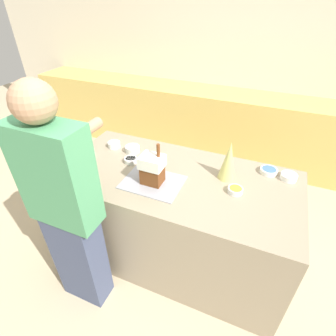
{
  "coord_description": "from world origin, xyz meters",
  "views": [
    {
      "loc": [
        0.58,
        -1.51,
        2.07
      ],
      "look_at": [
        -0.06,
        0.0,
        0.94
      ],
      "focal_mm": 28.0,
      "sensor_mm": 36.0,
      "label": 1
    }
  ],
  "objects_px": {
    "candy_bowl_center_rear": "(87,152)",
    "candy_bowl_far_right": "(131,160)",
    "candy_bowl_far_left": "(132,149)",
    "candy_bowl_beside_tree": "(114,144)",
    "gingerbread_house": "(152,169)",
    "person": "(67,210)",
    "candy_bowl_near_tray_right": "(269,171)",
    "baking_tray": "(153,182)",
    "candy_bowl_behind_tray": "(289,176)",
    "decorative_tree": "(229,161)",
    "candy_bowl_front_corner": "(235,190)",
    "mug": "(71,166)"
  },
  "relations": [
    {
      "from": "candy_bowl_center_rear",
      "to": "candy_bowl_far_right",
      "type": "bearing_deg",
      "value": 5.33
    },
    {
      "from": "candy_bowl_far_left",
      "to": "candy_bowl_beside_tree",
      "type": "xyz_separation_m",
      "value": [
        -0.19,
        0.01,
        -0.0
      ]
    },
    {
      "from": "gingerbread_house",
      "to": "person",
      "type": "bearing_deg",
      "value": -127.39
    },
    {
      "from": "candy_bowl_near_tray_right",
      "to": "person",
      "type": "relative_size",
      "value": 0.08
    },
    {
      "from": "baking_tray",
      "to": "candy_bowl_far_right",
      "type": "xyz_separation_m",
      "value": [
        -0.29,
        0.18,
        0.02
      ]
    },
    {
      "from": "gingerbread_house",
      "to": "person",
      "type": "distance_m",
      "value": 0.63
    },
    {
      "from": "baking_tray",
      "to": "candy_bowl_far_left",
      "type": "bearing_deg",
      "value": 137.02
    },
    {
      "from": "candy_bowl_behind_tray",
      "to": "person",
      "type": "xyz_separation_m",
      "value": [
        -1.3,
        -0.93,
        -0.01
      ]
    },
    {
      "from": "gingerbread_house",
      "to": "candy_bowl_far_left",
      "type": "height_order",
      "value": "gingerbread_house"
    },
    {
      "from": "decorative_tree",
      "to": "candy_bowl_behind_tray",
      "type": "xyz_separation_m",
      "value": [
        0.44,
        0.16,
        -0.13
      ]
    },
    {
      "from": "baking_tray",
      "to": "gingerbread_house",
      "type": "bearing_deg",
      "value": 28.35
    },
    {
      "from": "gingerbread_house",
      "to": "candy_bowl_behind_tray",
      "type": "distance_m",
      "value": 1.03
    },
    {
      "from": "candy_bowl_front_corner",
      "to": "person",
      "type": "bearing_deg",
      "value": -147.24
    },
    {
      "from": "decorative_tree",
      "to": "candy_bowl_front_corner",
      "type": "relative_size",
      "value": 2.86
    },
    {
      "from": "candy_bowl_far_left",
      "to": "candy_bowl_beside_tree",
      "type": "relative_size",
      "value": 1.16
    },
    {
      "from": "baking_tray",
      "to": "mug",
      "type": "xyz_separation_m",
      "value": [
        -0.65,
        -0.11,
        0.04
      ]
    },
    {
      "from": "gingerbread_house",
      "to": "candy_bowl_behind_tray",
      "type": "xyz_separation_m",
      "value": [
        0.92,
        0.44,
        -0.1
      ]
    },
    {
      "from": "candy_bowl_far_left",
      "to": "person",
      "type": "distance_m",
      "value": 0.82
    },
    {
      "from": "candy_bowl_near_tray_right",
      "to": "candy_bowl_beside_tree",
      "type": "height_order",
      "value": "candy_bowl_beside_tree"
    },
    {
      "from": "candy_bowl_behind_tray",
      "to": "person",
      "type": "height_order",
      "value": "person"
    },
    {
      "from": "candy_bowl_beside_tree",
      "to": "candy_bowl_far_left",
      "type": "bearing_deg",
      "value": -2.42
    },
    {
      "from": "candy_bowl_center_rear",
      "to": "candy_bowl_behind_tray",
      "type": "bearing_deg",
      "value": 10.45
    },
    {
      "from": "candy_bowl_far_left",
      "to": "mug",
      "type": "distance_m",
      "value": 0.53
    },
    {
      "from": "candy_bowl_behind_tray",
      "to": "baking_tray",
      "type": "bearing_deg",
      "value": -154.59
    },
    {
      "from": "candy_bowl_front_corner",
      "to": "candy_bowl_far_right",
      "type": "xyz_separation_m",
      "value": [
        -0.87,
        0.05,
        0.0
      ]
    },
    {
      "from": "gingerbread_house",
      "to": "decorative_tree",
      "type": "relative_size",
      "value": 1.04
    },
    {
      "from": "candy_bowl_front_corner",
      "to": "person",
      "type": "distance_m",
      "value": 1.14
    },
    {
      "from": "decorative_tree",
      "to": "candy_bowl_far_left",
      "type": "bearing_deg",
      "value": 176.17
    },
    {
      "from": "mug",
      "to": "candy_bowl_far_right",
      "type": "bearing_deg",
      "value": 37.87
    },
    {
      "from": "gingerbread_house",
      "to": "candy_bowl_front_corner",
      "type": "height_order",
      "value": "gingerbread_house"
    },
    {
      "from": "candy_bowl_near_tray_right",
      "to": "mug",
      "type": "distance_m",
      "value": 1.54
    },
    {
      "from": "candy_bowl_beside_tree",
      "to": "candy_bowl_far_right",
      "type": "xyz_separation_m",
      "value": [
        0.26,
        -0.16,
        -0.01
      ]
    },
    {
      "from": "candy_bowl_front_corner",
      "to": "candy_bowl_far_right",
      "type": "relative_size",
      "value": 1.01
    },
    {
      "from": "candy_bowl_center_rear",
      "to": "mug",
      "type": "relative_size",
      "value": 1.37
    },
    {
      "from": "baking_tray",
      "to": "candy_bowl_behind_tray",
      "type": "distance_m",
      "value": 1.02
    },
    {
      "from": "decorative_tree",
      "to": "mug",
      "type": "height_order",
      "value": "decorative_tree"
    },
    {
      "from": "person",
      "to": "candy_bowl_beside_tree",
      "type": "bearing_deg",
      "value": 101.85
    },
    {
      "from": "baking_tray",
      "to": "candy_bowl_far_right",
      "type": "bearing_deg",
      "value": 148.2
    },
    {
      "from": "mug",
      "to": "baking_tray",
      "type": "bearing_deg",
      "value": 9.28
    },
    {
      "from": "gingerbread_house",
      "to": "candy_bowl_center_rear",
      "type": "height_order",
      "value": "gingerbread_house"
    },
    {
      "from": "gingerbread_house",
      "to": "candy_bowl_far_right",
      "type": "bearing_deg",
      "value": 148.28
    },
    {
      "from": "candy_bowl_far_left",
      "to": "candy_bowl_behind_tray",
      "type": "bearing_deg",
      "value": 4.72
    },
    {
      "from": "baking_tray",
      "to": "candy_bowl_center_rear",
      "type": "height_order",
      "value": "candy_bowl_center_rear"
    },
    {
      "from": "candy_bowl_far_right",
      "to": "mug",
      "type": "bearing_deg",
      "value": -142.13
    },
    {
      "from": "gingerbread_house",
      "to": "candy_bowl_near_tray_right",
      "type": "bearing_deg",
      "value": 30.95
    },
    {
      "from": "candy_bowl_center_rear",
      "to": "candy_bowl_far_left",
      "type": "bearing_deg",
      "value": 29.62
    },
    {
      "from": "candy_bowl_near_tray_right",
      "to": "candy_bowl_center_rear",
      "type": "xyz_separation_m",
      "value": [
        -1.47,
        -0.33,
        0.01
      ]
    },
    {
      "from": "mug",
      "to": "person",
      "type": "relative_size",
      "value": 0.05
    },
    {
      "from": "candy_bowl_behind_tray",
      "to": "mug",
      "type": "bearing_deg",
      "value": -160.92
    },
    {
      "from": "candy_bowl_front_corner",
      "to": "mug",
      "type": "bearing_deg",
      "value": -169.37
    }
  ]
}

